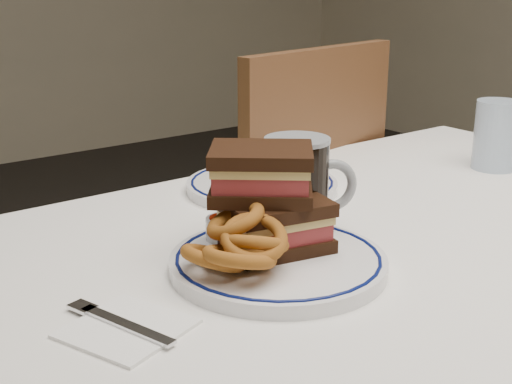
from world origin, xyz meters
TOP-DOWN VIEW (x-y plane):
  - dining_table at (0.00, 0.00)m, footprint 1.27×0.87m
  - chair_far at (0.21, 0.56)m, footprint 0.51×0.51m
  - main_plate at (-0.23, 0.00)m, footprint 0.28×0.28m
  - reuben_sandwich at (-0.22, 0.03)m, footprint 0.17×0.16m
  - onion_rings_main at (-0.30, -0.01)m, footprint 0.13×0.13m
  - ketchup_ramekin at (-0.25, 0.09)m, footprint 0.05×0.05m
  - beer_mug at (-0.15, 0.06)m, footprint 0.13×0.09m
  - water_glass at (0.40, 0.12)m, footprint 0.08×0.08m
  - far_plate at (-0.04, 0.28)m, footprint 0.26×0.26m
  - onion_rings_far at (-0.05, 0.27)m, footprint 0.12×0.09m
  - napkin_fork at (-0.46, -0.02)m, footprint 0.15×0.16m

SIDE VIEW (x-z plane):
  - chair_far at x=0.21m, z-range 0.04..1.01m
  - dining_table at x=0.00m, z-range 0.27..1.02m
  - napkin_fork at x=-0.46m, z-range 0.75..0.76m
  - far_plate at x=-0.04m, z-range 0.75..0.77m
  - main_plate at x=-0.23m, z-range 0.75..0.77m
  - onion_rings_far at x=-0.05m, z-range 0.75..0.81m
  - ketchup_ramekin at x=-0.25m, z-range 0.77..0.80m
  - onion_rings_main at x=-0.30m, z-range 0.75..0.85m
  - water_glass at x=0.40m, z-range 0.75..0.88m
  - beer_mug at x=-0.15m, z-range 0.75..0.90m
  - reuben_sandwich at x=-0.22m, z-range 0.77..0.90m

